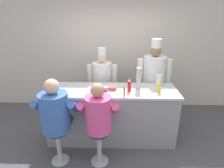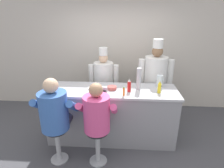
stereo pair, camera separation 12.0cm
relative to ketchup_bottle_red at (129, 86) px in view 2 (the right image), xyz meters
The scene contains 16 objects.
ground_plane 1.21m from the ketchup_bottle_red, 137.23° to the right, with size 20.00×20.00×0.00m, color #4C4C51.
wall_back 1.59m from the ketchup_bottle_red, 101.47° to the left, with size 10.00×0.06×2.70m.
diner_counter 0.70m from the ketchup_bottle_red, 165.98° to the left, with size 2.38×0.73×1.02m.
ketchup_bottle_red is the anchor object (origin of this frame).
mustard_bottle_yellow 0.52m from the ketchup_bottle_red, ahead, with size 0.06×0.06×0.22m.
hot_sauce_bottle_orange 0.20m from the ketchup_bottle_red, 117.59° to the right, with size 0.03×0.03×0.15m.
water_pitcher_clear 0.64m from the ketchup_bottle_red, 27.26° to the left, with size 0.13×0.11×0.22m.
breakfast_plate 0.62m from the ketchup_bottle_red, behind, with size 0.28×0.28×0.05m.
cereal_bowl 0.33m from the ketchup_bottle_red, 164.15° to the left, with size 0.17×0.17×0.06m.
coffee_mug_white 1.40m from the ketchup_bottle_red, behind, with size 0.13×0.08×0.08m.
cup_stack_steel 0.23m from the ketchup_bottle_red, 36.50° to the left, with size 0.09×0.09×0.40m.
napkin_dispenser_chrome 0.46m from the ketchup_bottle_red, 157.48° to the right, with size 0.11×0.07×0.15m.
diner_seated_blue 1.30m from the ketchup_bottle_red, 153.88° to the right, with size 0.65×0.65×1.45m.
diner_seated_pink 0.80m from the ketchup_bottle_red, 130.93° to the right, with size 0.61×0.60×1.39m.
cook_in_whites_near 0.97m from the ketchup_bottle_red, 124.39° to the left, with size 0.64×0.41×1.65m.
cook_in_whites_far 0.92m from the ketchup_bottle_red, 52.09° to the left, with size 0.72×0.46×1.84m.
Camera 2 is at (0.22, -2.75, 2.31)m, focal length 30.00 mm.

